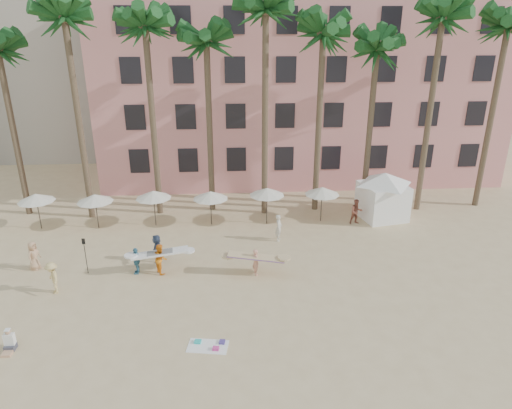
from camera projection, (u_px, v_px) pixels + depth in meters
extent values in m
plane|color=#D1B789|center=(226.00, 331.00, 21.44)|extent=(120.00, 120.00, 0.00)
cube|color=pink|center=(297.00, 87.00, 43.11)|extent=(35.00, 14.00, 16.00)
cylinder|color=brown|center=(15.00, 136.00, 32.76)|extent=(0.44, 0.44, 12.00)
cylinder|color=brown|center=(79.00, 124.00, 31.77)|extent=(0.44, 0.44, 14.00)
cylinder|color=brown|center=(153.00, 125.00, 32.62)|extent=(0.44, 0.44, 13.50)
cylinder|color=brown|center=(210.00, 130.00, 33.51)|extent=(0.44, 0.44, 12.50)
cylinder|color=brown|center=(265.00, 118.00, 32.45)|extent=(0.44, 0.44, 14.50)
cylinder|color=brown|center=(319.00, 127.00, 33.43)|extent=(0.44, 0.44, 13.00)
cylinder|color=brown|center=(370.00, 131.00, 34.32)|extent=(0.44, 0.44, 12.00)
cylinder|color=brown|center=(429.00, 120.00, 33.26)|extent=(0.44, 0.44, 14.00)
cylinder|color=brown|center=(490.00, 121.00, 34.12)|extent=(0.44, 0.44, 13.50)
cylinder|color=#332B23|center=(39.00, 212.00, 31.83)|extent=(0.07, 0.07, 2.50)
cone|color=white|center=(36.00, 198.00, 31.42)|extent=(2.50, 2.50, 0.55)
cylinder|color=#332B23|center=(97.00, 212.00, 31.99)|extent=(0.07, 0.07, 2.40)
cone|color=white|center=(95.00, 198.00, 31.61)|extent=(2.50, 2.50, 0.55)
cylinder|color=#332B23|center=(155.00, 209.00, 32.40)|extent=(0.07, 0.07, 2.50)
cone|color=white|center=(153.00, 194.00, 32.00)|extent=(2.50, 2.50, 0.55)
cylinder|color=#332B23|center=(211.00, 209.00, 32.56)|extent=(0.07, 0.07, 2.40)
cone|color=white|center=(210.00, 195.00, 32.18)|extent=(2.50, 2.50, 0.55)
cylinder|color=#332B23|center=(267.00, 207.00, 32.67)|extent=(0.07, 0.07, 2.60)
cone|color=white|center=(267.00, 192.00, 32.25)|extent=(2.50, 2.50, 0.55)
cylinder|color=#332B23|center=(321.00, 205.00, 33.11)|extent=(0.07, 0.07, 2.50)
cone|color=white|center=(322.00, 191.00, 32.71)|extent=(2.50, 2.50, 0.55)
cube|color=white|center=(382.00, 201.00, 33.70)|extent=(3.54, 3.54, 2.60)
cone|color=white|center=(385.00, 179.00, 33.06)|extent=(5.31, 5.31, 0.90)
cube|color=white|center=(208.00, 346.00, 20.39)|extent=(1.94, 1.27, 0.02)
cube|color=#29B3B1|center=(198.00, 342.00, 20.60)|extent=(0.34, 0.29, 0.10)
cube|color=#D43A91|center=(216.00, 348.00, 20.14)|extent=(0.31, 0.26, 0.12)
cube|color=#493887|center=(222.00, 342.00, 20.60)|extent=(0.30, 0.34, 0.08)
imported|color=tan|center=(256.00, 262.00, 26.07)|extent=(0.50, 0.65, 1.59)
cube|color=#D0B382|center=(256.00, 257.00, 25.96)|extent=(3.28, 1.15, 0.38)
imported|color=orange|center=(160.00, 259.00, 26.22)|extent=(1.01, 1.09, 1.80)
cube|color=white|center=(160.00, 253.00, 26.09)|extent=(3.31, 1.16, 0.33)
imported|color=teal|center=(137.00, 261.00, 26.17)|extent=(0.43, 0.96, 1.62)
imported|color=tan|center=(34.00, 256.00, 26.63)|extent=(0.78, 0.98, 1.74)
imported|color=#D4B871|center=(53.00, 278.00, 24.21)|extent=(1.17, 1.34, 1.80)
imported|color=#9A5140|center=(356.00, 212.00, 32.78)|extent=(0.98, 0.81, 1.85)
imported|color=beige|center=(279.00, 228.00, 30.22)|extent=(0.59, 0.75, 1.83)
imported|color=#384663|center=(157.00, 248.00, 27.51)|extent=(0.55, 1.62, 1.74)
cylinder|color=black|center=(86.00, 257.00, 26.07)|extent=(0.04, 0.04, 2.10)
cube|color=black|center=(83.00, 241.00, 25.70)|extent=(0.18, 0.03, 0.35)
cube|color=#3F3F4C|center=(11.00, 347.00, 20.18)|extent=(0.45, 0.42, 0.24)
cube|color=tan|center=(7.00, 353.00, 19.88)|extent=(0.40, 0.45, 0.12)
cube|color=white|center=(9.00, 339.00, 20.09)|extent=(0.44, 0.26, 0.55)
sphere|color=tan|center=(8.00, 332.00, 19.94)|extent=(0.24, 0.24, 0.24)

